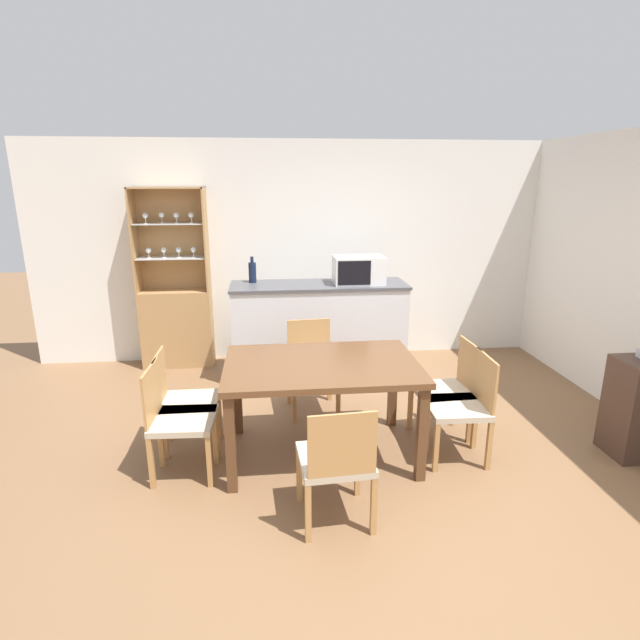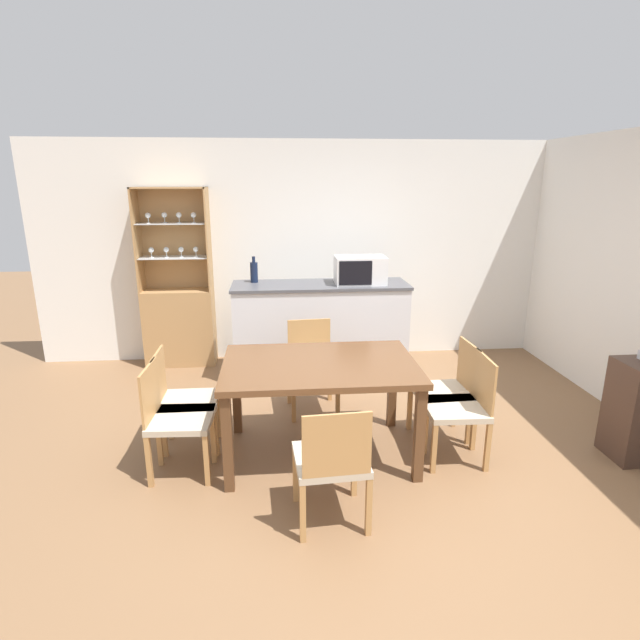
# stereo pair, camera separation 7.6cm
# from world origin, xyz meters

# --- Properties ---
(ground_plane) EXTENTS (18.00, 18.00, 0.00)m
(ground_plane) POSITION_xyz_m (0.00, 0.00, 0.00)
(ground_plane) COLOR brown
(wall_back) EXTENTS (6.80, 0.06, 2.55)m
(wall_back) POSITION_xyz_m (0.00, 2.63, 1.27)
(wall_back) COLOR white
(wall_back) RESTS_ON ground_plane
(kitchen_counter) EXTENTS (1.88, 0.59, 1.04)m
(kitchen_counter) POSITION_xyz_m (-0.15, 1.92, 0.52)
(kitchen_counter) COLOR silver
(kitchen_counter) RESTS_ON ground_plane
(display_cabinet) EXTENTS (0.79, 0.34, 2.03)m
(display_cabinet) POSITION_xyz_m (-1.75, 2.44, 0.60)
(display_cabinet) COLOR tan
(display_cabinet) RESTS_ON ground_plane
(dining_table) EXTENTS (1.47, 0.97, 0.77)m
(dining_table) POSITION_xyz_m (-0.30, 0.26, 0.68)
(dining_table) COLOR brown
(dining_table) RESTS_ON ground_plane
(dining_chair_head_near) EXTENTS (0.47, 0.47, 0.84)m
(dining_chair_head_near) POSITION_xyz_m (-0.30, -0.57, 0.43)
(dining_chair_head_near) COLOR #C1B299
(dining_chair_head_near) RESTS_ON ground_plane
(dining_chair_side_right_far) EXTENTS (0.46, 0.46, 0.84)m
(dining_chair_side_right_far) POSITION_xyz_m (0.77, 0.41, 0.43)
(dining_chair_side_right_far) COLOR #C1B299
(dining_chair_side_right_far) RESTS_ON ground_plane
(dining_chair_side_left_far) EXTENTS (0.44, 0.44, 0.84)m
(dining_chair_side_left_far) POSITION_xyz_m (-1.37, 0.40, 0.43)
(dining_chair_side_left_far) COLOR #C1B299
(dining_chair_side_left_far) RESTS_ON ground_plane
(dining_chair_side_right_near) EXTENTS (0.46, 0.46, 0.84)m
(dining_chair_side_right_near) POSITION_xyz_m (0.77, 0.11, 0.43)
(dining_chair_side_right_near) COLOR #C1B299
(dining_chair_side_right_near) RESTS_ON ground_plane
(dining_chair_side_left_near) EXTENTS (0.46, 0.46, 0.84)m
(dining_chair_side_left_near) POSITION_xyz_m (-1.37, 0.11, 0.43)
(dining_chair_side_left_near) COLOR #C1B299
(dining_chair_side_left_near) RESTS_ON ground_plane
(dining_chair_head_far) EXTENTS (0.48, 0.48, 0.84)m
(dining_chair_head_far) POSITION_xyz_m (-0.30, 1.08, 0.43)
(dining_chair_head_far) COLOR #C1B299
(dining_chair_head_far) RESTS_ON ground_plane
(microwave) EXTENTS (0.53, 0.35, 0.29)m
(microwave) POSITION_xyz_m (0.27, 1.89, 1.18)
(microwave) COLOR silver
(microwave) RESTS_ON kitchen_counter
(wine_bottle) EXTENTS (0.08, 0.08, 0.28)m
(wine_bottle) POSITION_xyz_m (-0.85, 2.07, 1.15)
(wine_bottle) COLOR #141E38
(wine_bottle) RESTS_ON kitchen_counter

